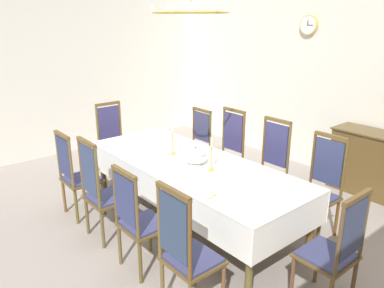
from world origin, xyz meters
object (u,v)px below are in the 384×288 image
object	(u,v)px
chair_north_d	(320,186)
spoon_primary	(112,145)
candlestick_west	(173,142)
mounted_clock	(309,25)
chair_head_west	(114,141)
chair_head_east	(335,250)
soup_tureen	(196,156)
spoon_secondary	(214,196)
chandelier	(191,11)
sideboard	(384,167)
chair_south_b	(101,190)
chair_north_b	(227,152)
chair_south_c	(138,219)
chair_south_a	(76,174)
chair_north_a	(196,143)
chair_north_c	(269,167)
dining_table	(191,168)
candlestick_east	(211,157)
chair_south_d	(186,251)
bowl_near_right	(203,191)
bowl_near_left	(114,146)

from	to	relation	value
chair_north_d	spoon_primary	world-z (taller)	chair_north_d
chair_north_d	candlestick_west	world-z (taller)	candlestick_west
mounted_clock	chair_head_west	bearing A→B (deg)	-118.55
chair_head_east	soup_tureen	xyz separation A→B (m)	(-1.77, 0.00, 0.33)
spoon_secondary	chandelier	xyz separation A→B (m)	(-0.82, 0.40, 1.65)
spoon_secondary	sideboard	world-z (taller)	sideboard
chair_south_b	chair_head_west	world-z (taller)	chair_south_b
candlestick_west	chair_north_b	bearing A→B (deg)	91.56
chair_north_b	chair_south_c	bearing A→B (deg)	111.10
candlestick_west	chair_head_west	bearing A→B (deg)	-180.00
chair_head_east	chandelier	world-z (taller)	chandelier
chair_north_b	chair_head_west	distance (m)	1.77
chair_south_b	sideboard	xyz separation A→B (m)	(1.54, 3.43, -0.14)
chair_north_b	chandelier	size ratio (longest dim) A/B	1.47
soup_tureen	chandelier	distance (m)	1.56
chair_south_b	mounted_clock	bearing A→B (deg)	90.19
candlestick_west	chair_south_a	bearing A→B (deg)	-125.92
chair_south_a	chair_south_c	world-z (taller)	chair_south_a
candlestick_west	spoon_primary	bearing A→B (deg)	-153.78
chair_north_a	chair_north_c	distance (m)	1.42
dining_table	candlestick_east	bearing A→B (deg)	0.00
chair_south_d	mounted_clock	distance (m)	4.31
chair_north_b	spoon_primary	size ratio (longest dim) A/B	6.69
chandelier	sideboard	bearing A→B (deg)	64.57
chair_head_east	soup_tureen	world-z (taller)	chair_head_east
spoon_primary	mounted_clock	bearing A→B (deg)	74.20
dining_table	chandelier	xyz separation A→B (m)	(0.00, 0.00, 1.73)
chair_north_c	chair_head_east	distance (m)	1.77
chair_head_east	bowl_near_right	bearing A→B (deg)	110.53
soup_tureen	candlestick_west	bearing A→B (deg)	180.00
dining_table	bowl_near_left	size ratio (longest dim) A/B	19.15
bowl_near_right	spoon_primary	world-z (taller)	bowl_near_right
chair_north_d	mounted_clock	size ratio (longest dim) A/B	3.87
chair_north_c	chair_south_d	bearing A→B (deg)	110.62
candlestick_west	chandelier	distance (m)	1.54
chair_north_b	chair_head_west	xyz separation A→B (m)	(-1.48, -0.97, -0.01)
dining_table	bowl_near_right	distance (m)	0.83
dining_table	bowl_near_right	size ratio (longest dim) A/B	16.17
chair_south_d	soup_tureen	xyz separation A→B (m)	(-1.02, 0.97, 0.30)
chair_north_b	soup_tureen	distance (m)	1.11
chair_south_a	spoon_secondary	bearing A→B (deg)	16.76
sideboard	bowl_near_right	bearing A→B (deg)	80.87
chair_north_c	chandelier	bearing A→B (deg)	68.99
chair_head_east	bowl_near_left	distance (m)	2.94
chair_south_a	chair_south_b	size ratio (longest dim) A/B	0.93
spoon_secondary	sideboard	xyz separation A→B (m)	(0.35, 2.86, -0.34)
chair_head_west	candlestick_west	xyz separation A→B (m)	(1.51, 0.00, 0.36)
chair_north_b	bowl_near_left	distance (m)	1.56
spoon_primary	dining_table	bearing A→B (deg)	17.09
chair_south_a	chair_south_c	distance (m)	1.42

